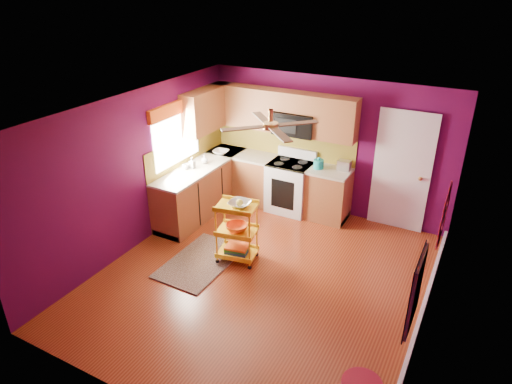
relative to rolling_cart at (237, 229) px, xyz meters
The scene contains 17 objects.
ground 0.82m from the rolling_cart, 23.31° to the right, with size 5.00×5.00×0.00m, color maroon.
room_envelope 1.26m from the rolling_cart, 22.35° to the right, with size 4.54×5.04×2.52m.
lower_cabinets 1.76m from the rolling_cart, 116.51° to the left, with size 2.81×2.31×0.94m.
electric_range 1.93m from the rolling_cart, 89.69° to the left, with size 0.76×0.66×1.13m.
upper_cabinetry 2.40m from the rolling_cart, 109.45° to the left, with size 2.80×2.30×1.26m.
left_window 2.19m from the rolling_cart, 154.00° to the left, with size 0.08×1.35×1.08m.
panel_door 2.97m from the rolling_cart, 49.35° to the left, with size 0.95×0.11×2.15m.
right_wall_art 2.99m from the rolling_cart, 11.76° to the right, with size 0.04×2.74×1.04m.
ceiling_fan 1.83m from the rolling_cart, ahead, with size 1.01×1.01×0.26m.
shag_rug 0.79m from the rolling_cart, 145.58° to the right, with size 0.87×1.42×0.02m, color black.
rolling_cart is the anchor object (origin of this frame).
teal_kettle 2.07m from the rolling_cart, 74.55° to the left, with size 0.18×0.18×0.21m.
toaster 2.33m from the rolling_cart, 65.15° to the left, with size 0.22×0.15×0.18m, color beige.
soap_bottle_a 1.77m from the rolling_cart, 147.77° to the left, with size 0.09×0.09×0.20m, color #EA3F72.
soap_bottle_b 1.87m from the rolling_cart, 138.96° to the left, with size 0.13×0.13×0.16m, color white.
counter_dish 2.25m from the rolling_cart, 128.18° to the left, with size 0.29×0.29×0.07m, color white.
counter_cup 1.77m from the rolling_cart, 151.89° to the left, with size 0.12×0.12×0.10m, color white.
Camera 1 is at (2.50, -4.89, 4.08)m, focal length 32.00 mm.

